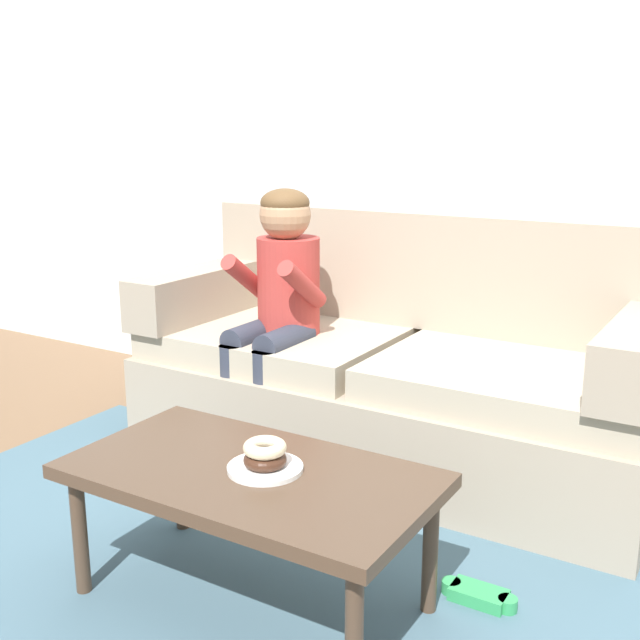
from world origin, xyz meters
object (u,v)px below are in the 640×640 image
at_px(coffee_table, 250,484).
at_px(toy_controller, 479,597).
at_px(donut, 265,460).
at_px(couch, 397,374).

bearing_deg(coffee_table, toy_controller, 30.60).
bearing_deg(donut, coffee_table, -160.31).
height_order(couch, coffee_table, couch).
distance_m(coffee_table, toy_controller, 0.74).
bearing_deg(donut, toy_controller, 31.40).
bearing_deg(couch, toy_controller, -51.39).
distance_m(couch, toy_controller, 1.13).
xyz_separation_m(couch, toy_controller, (0.68, -0.85, -0.33)).
bearing_deg(toy_controller, donut, -137.46).
relative_size(couch, donut, 17.39).
relative_size(donut, toy_controller, 0.53).
xyz_separation_m(coffee_table, donut, (0.04, 0.02, 0.08)).
xyz_separation_m(coffee_table, toy_controller, (0.56, 0.33, -0.35)).
relative_size(coffee_table, donut, 8.54).
relative_size(couch, toy_controller, 9.23).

